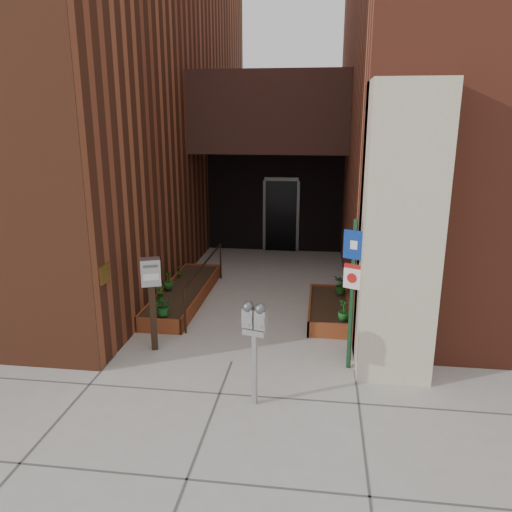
% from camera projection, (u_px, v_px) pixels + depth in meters
% --- Properties ---
extents(ground, '(80.00, 80.00, 0.00)m').
position_uv_depth(ground, '(232.00, 362.00, 8.22)').
color(ground, '#9E9991').
rests_on(ground, ground).
extents(architecture, '(20.00, 14.60, 10.00)m').
position_uv_depth(architecture, '(268.00, 75.00, 13.49)').
color(architecture, brown).
rests_on(architecture, ground).
extents(planter_left, '(0.90, 3.60, 0.30)m').
position_uv_depth(planter_left, '(184.00, 294.00, 10.96)').
color(planter_left, brown).
rests_on(planter_left, ground).
extents(planter_right, '(0.80, 2.20, 0.30)m').
position_uv_depth(planter_right, '(329.00, 310.00, 10.09)').
color(planter_right, brown).
rests_on(planter_right, ground).
extents(handrail, '(0.04, 3.34, 0.90)m').
position_uv_depth(handrail, '(205.00, 269.00, 10.69)').
color(handrail, black).
rests_on(handrail, ground).
extents(parking_meter, '(0.35, 0.20, 1.52)m').
position_uv_depth(parking_meter, '(254.00, 326.00, 6.72)').
color(parking_meter, '#9D9DA0').
rests_on(parking_meter, ground).
extents(sign_post, '(0.31, 0.16, 2.44)m').
position_uv_depth(sign_post, '(353.00, 280.00, 7.62)').
color(sign_post, '#14381F').
rests_on(sign_post, ground).
extents(payment_dropbox, '(0.39, 0.34, 1.63)m').
position_uv_depth(payment_dropbox, '(151.00, 285.00, 8.36)').
color(payment_dropbox, black).
rests_on(payment_dropbox, ground).
extents(shrub_left_a, '(0.50, 0.50, 0.40)m').
position_uv_depth(shrub_left_a, '(163.00, 305.00, 9.33)').
color(shrub_left_a, '#1C621F').
rests_on(shrub_left_a, planter_left).
extents(shrub_left_b, '(0.25, 0.25, 0.32)m').
position_uv_depth(shrub_left_b, '(159.00, 291.00, 10.21)').
color(shrub_left_b, '#245718').
rests_on(shrub_left_b, planter_left).
extents(shrub_left_c, '(0.31, 0.31, 0.39)m').
position_uv_depth(shrub_left_c, '(168.00, 280.00, 10.76)').
color(shrub_left_c, '#21601B').
rests_on(shrub_left_c, planter_left).
extents(shrub_left_d, '(0.19, 0.19, 0.32)m').
position_uv_depth(shrub_left_d, '(179.00, 270.00, 11.59)').
color(shrub_left_d, '#1C5117').
rests_on(shrub_left_d, planter_left).
extents(shrub_right_a, '(0.27, 0.27, 0.38)m').
position_uv_depth(shrub_right_a, '(344.00, 310.00, 9.10)').
color(shrub_right_a, '#18561B').
rests_on(shrub_right_a, planter_right).
extents(shrub_right_b, '(0.27, 0.27, 0.36)m').
position_uv_depth(shrub_right_b, '(341.00, 285.00, 10.53)').
color(shrub_right_b, '#175218').
rests_on(shrub_right_b, planter_right).
extents(shrub_right_c, '(0.36, 0.36, 0.38)m').
position_uv_depth(shrub_right_c, '(341.00, 285.00, 10.47)').
color(shrub_right_c, '#1F601B').
rests_on(shrub_right_c, planter_right).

